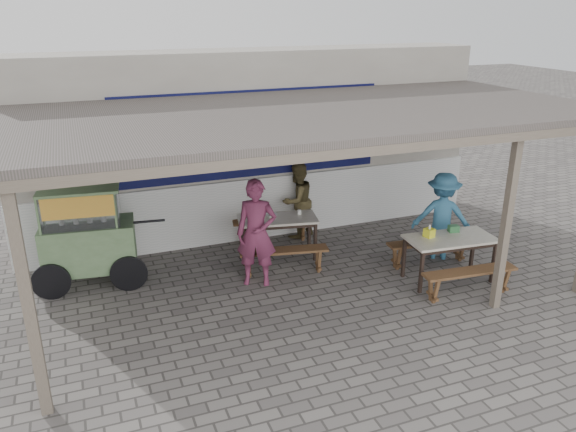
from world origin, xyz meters
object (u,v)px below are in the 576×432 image
(table_right, at_px, (450,242))
(condiment_jar, at_px, (299,212))
(patron_right_table, at_px, (442,216))
(condiment_bowl, at_px, (271,215))
(bench_left_street, at_px, (284,255))
(patron_wall_side, at_px, (297,201))
(bench_left_wall, at_px, (272,225))
(patron_street_side, at_px, (257,233))
(vendor_cart, at_px, (87,233))
(donation_box, at_px, (454,229))
(table_left, at_px, (277,222))
(bench_right_wall, at_px, (429,246))
(tissue_box, at_px, (429,233))
(bench_right_street, at_px, (469,277))

(table_right, relative_size, condiment_jar, 18.52)
(patron_right_table, relative_size, condiment_bowl, 7.61)
(bench_left_street, height_order, patron_wall_side, patron_wall_side)
(bench_left_wall, distance_m, condiment_jar, 0.85)
(patron_street_side, height_order, condiment_jar, patron_street_side)
(vendor_cart, xyz_separation_m, patron_wall_side, (3.87, 0.69, -0.16))
(bench_left_wall, height_order, patron_wall_side, patron_wall_side)
(donation_box, bearing_deg, table_left, 146.23)
(bench_right_wall, bearing_deg, condiment_bowl, 155.80)
(bench_right_wall, distance_m, tissue_box, 0.76)
(bench_right_street, bearing_deg, bench_left_street, 148.38)
(bench_left_street, relative_size, donation_box, 9.00)
(patron_wall_side, bearing_deg, bench_left_wall, -12.88)
(bench_left_street, bearing_deg, bench_right_street, -25.09)
(vendor_cart, xyz_separation_m, donation_box, (5.66, -1.75, -0.09))
(bench_left_street, bearing_deg, patron_wall_side, 71.94)
(table_left, bearing_deg, patron_wall_side, 59.91)
(bench_left_street, distance_m, condiment_jar, 1.03)
(bench_left_wall, bearing_deg, table_left, -90.00)
(donation_box, bearing_deg, bench_left_street, 159.69)
(patron_wall_side, xyz_separation_m, condiment_jar, (-0.26, -0.75, 0.06))
(vendor_cart, distance_m, tissue_box, 5.46)
(bench_left_street, height_order, bench_right_street, same)
(bench_left_street, relative_size, condiment_jar, 18.90)
(table_left, relative_size, table_right, 1.00)
(bench_left_street, xyz_separation_m, donation_box, (2.63, -0.97, 0.47))
(vendor_cart, height_order, patron_wall_side, vendor_cart)
(bench_left_wall, bearing_deg, bench_right_street, -44.79)
(vendor_cart, bearing_deg, patron_right_table, -4.02)
(bench_left_wall, distance_m, patron_right_table, 3.13)
(bench_left_street, bearing_deg, donation_box, -8.85)
(donation_box, bearing_deg, bench_left_wall, 134.91)
(bench_left_street, distance_m, bench_right_wall, 2.55)
(bench_right_wall, relative_size, condiment_bowl, 7.48)
(bench_right_street, bearing_deg, patron_street_side, 155.82)
(patron_street_side, height_order, patron_wall_side, patron_street_side)
(bench_right_street, bearing_deg, table_right, 90.00)
(patron_wall_side, bearing_deg, vendor_cart, -12.35)
(bench_right_wall, bearing_deg, bench_right_street, -90.00)
(patron_wall_side, bearing_deg, condiment_jar, 48.06)
(bench_right_street, xyz_separation_m, vendor_cart, (-5.42, 2.55, 0.55))
(patron_right_table, distance_m, donation_box, 0.66)
(table_right, distance_m, bench_right_street, 0.69)
(bench_left_street, distance_m, patron_wall_side, 1.74)
(bench_left_wall, xyz_separation_m, patron_wall_side, (0.56, 0.09, 0.40))
(patron_wall_side, bearing_deg, patron_right_table, 115.13)
(bench_left_street, bearing_deg, patron_right_table, 4.38)
(patron_right_table, xyz_separation_m, donation_box, (-0.21, -0.62, 0.02))
(patron_wall_side, xyz_separation_m, patron_right_table, (2.01, -1.83, 0.05))
(bench_right_street, height_order, patron_right_table, patron_right_table)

